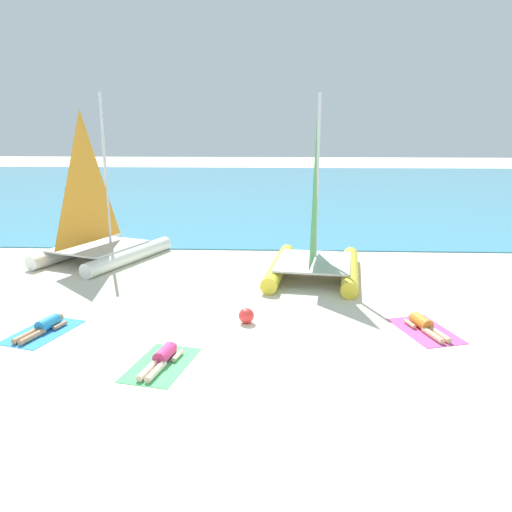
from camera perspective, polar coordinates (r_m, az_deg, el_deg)
The scene contains 11 objects.
ground_plane at distance 20.49m, azimuth 0.69°, elevation 0.49°, with size 120.00×120.00×0.00m, color beige.
ocean_water at distance 40.34m, azimuth 1.67°, elevation 7.35°, with size 120.00×40.00×0.05m, color teal.
sailboat_yellow at distance 16.96m, azimuth 6.40°, elevation 0.50°, with size 3.43×4.82×5.84m.
sailboat_white at distance 19.81m, azimuth -16.80°, elevation 2.04°, with size 4.42×5.35×5.99m.
towel_left at distance 13.69m, azimuth -22.32°, elevation -7.72°, with size 1.10×1.90×0.01m, color #338CD8.
sunbather_left at distance 13.69m, azimuth -22.19°, elevation -7.14°, with size 0.81×1.55×0.30m.
towel_middle at distance 11.27m, azimuth -10.35°, elevation -11.62°, with size 1.10×1.90×0.01m, color #4CB266.
sunbather_middle at distance 11.27m, azimuth -10.24°, elevation -10.91°, with size 0.71×1.56×0.30m.
towel_right at distance 13.41m, azimuth 18.08°, elevation -7.79°, with size 1.10×1.90×0.01m, color #D84C99.
sunbather_right at distance 13.42m, azimuth 17.98°, elevation -7.20°, with size 0.82×1.54×0.30m.
beach_ball at distance 13.18m, azimuth -1.07°, elevation -6.56°, with size 0.39×0.39×0.39m, color red.
Camera 1 is at (0.66, -9.89, 4.88)m, focal length 36.48 mm.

